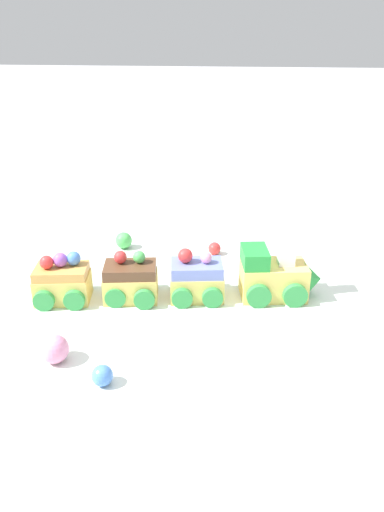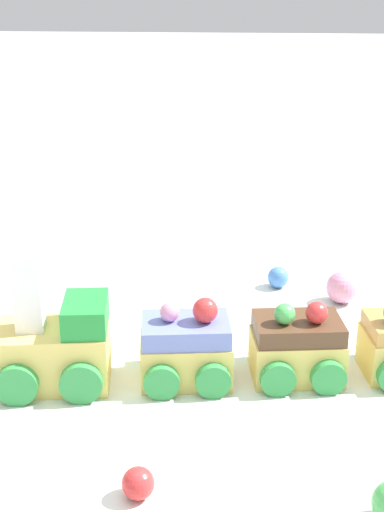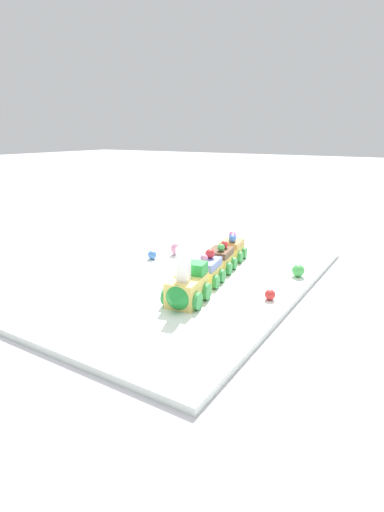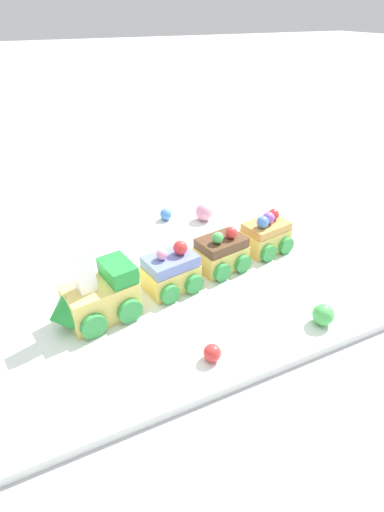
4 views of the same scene
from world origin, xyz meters
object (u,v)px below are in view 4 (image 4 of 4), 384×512
cake_car_chocolate (221,253)px  gumball_blue (166,214)px  cake_car_caramel (265,236)px  gumball_pink (204,212)px  gumball_red (212,353)px  cake_car_blueberry (171,272)px  gumball_green (323,315)px  cake_train_locomotive (96,298)px

cake_car_chocolate → gumball_blue: bearing=-95.0°
cake_car_caramel → gumball_pink: 0.14m
cake_car_caramel → gumball_red: 0.25m
cake_car_chocolate → gumball_pink: 0.16m
cake_car_blueberry → gumball_blue: size_ratio=3.51×
gumball_green → gumball_red: bearing=-2.3°
cake_car_blueberry → cake_car_chocolate: bearing=179.8°
cake_car_chocolate → cake_car_caramel: 0.09m
gumball_green → gumball_blue: 0.35m
cake_car_blueberry → cake_car_chocolate: size_ratio=1.00×
cake_car_chocolate → cake_car_blueberry: bearing=-0.2°
gumball_pink → gumball_blue: bearing=-26.7°
gumball_green → cake_car_chocolate: bearing=-72.3°
cake_train_locomotive → gumball_blue: size_ratio=5.20×
gumball_pink → cake_car_chocolate: bearing=72.1°
cake_car_blueberry → cake_car_caramel: bearing=180.0°
gumball_green → gumball_pink: gumball_pink is taller
cake_car_chocolate → gumball_pink: cake_car_chocolate is taller
cake_train_locomotive → cake_car_caramel: bearing=180.0°
gumball_green → gumball_pink: bearing=-89.2°
cake_car_chocolate → gumball_pink: (-0.05, -0.15, -0.01)m
cake_train_locomotive → cake_car_chocolate: bearing=179.9°
cake_train_locomotive → cake_car_caramel: (-0.28, -0.05, -0.00)m
gumball_pink → gumball_blue: (0.06, -0.03, -0.00)m
gumball_red → gumball_green: bearing=177.7°
cake_car_chocolate → gumball_green: bearing=98.2°
cake_train_locomotive → gumball_green: bearing=142.5°
cake_car_blueberry → gumball_red: bearing=75.8°
cake_car_chocolate → gumball_blue: size_ratio=3.51×
cake_car_caramel → gumball_blue: size_ratio=3.51×
cake_train_locomotive → cake_car_caramel: 0.29m
cake_car_chocolate → cake_car_caramel: size_ratio=1.00×
gumball_green → gumball_blue: size_ratio=1.24×
cake_train_locomotive → gumball_red: size_ratio=5.66×
gumball_pink → cake_car_blueberry: bearing=50.5°
cake_car_blueberry → cake_car_caramel: (-0.17, -0.03, 0.00)m
gumball_pink → gumball_red: (0.15, 0.31, -0.01)m
gumball_pink → cake_car_caramel: bearing=106.8°
cake_train_locomotive → cake_car_blueberry: cake_train_locomotive is taller
cake_car_caramel → gumball_red: size_ratio=3.81×
cake_car_caramel → gumball_pink: bearing=-82.7°
cake_car_caramel → gumball_red: bearing=33.2°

